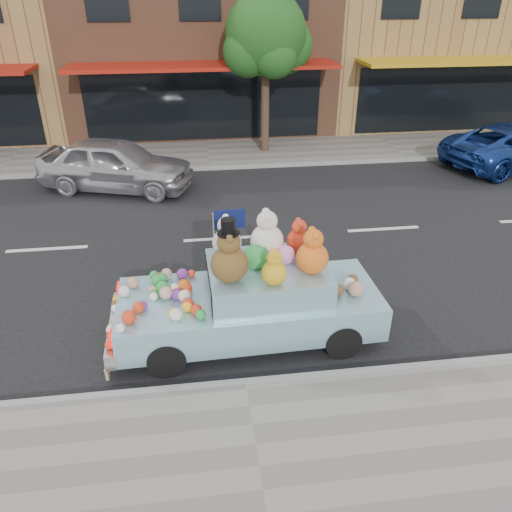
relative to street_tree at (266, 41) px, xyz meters
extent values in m
plane|color=black|center=(-2.03, -6.55, -3.69)|extent=(120.00, 120.00, 0.00)
cube|color=gray|center=(-2.03, -13.05, -3.63)|extent=(60.00, 3.00, 0.12)
cube|color=gray|center=(-2.03, -0.05, -3.63)|extent=(60.00, 3.00, 0.12)
cube|color=gray|center=(-2.03, -11.55, -3.63)|extent=(60.00, 0.12, 0.13)
cube|color=gray|center=(-2.03, -1.55, -3.63)|extent=(60.00, 0.12, 0.13)
cube|color=#8F573C|center=(-2.03, 5.45, -0.19)|extent=(10.00, 8.00, 7.00)
cube|color=black|center=(-2.03, 1.43, -2.29)|extent=(8.50, 0.06, 2.40)
cube|color=#A11A0E|center=(-2.03, 0.55, -0.79)|extent=(9.00, 1.80, 0.12)
cube|color=olive|center=(7.97, 5.45, -0.19)|extent=(10.00, 8.00, 7.00)
cube|color=black|center=(7.97, 1.43, -2.29)|extent=(8.50, 0.06, 2.40)
cube|color=gold|center=(7.97, 0.55, -0.79)|extent=(9.00, 1.80, 0.12)
cylinder|color=#38281C|center=(-0.03, -0.05, -2.09)|extent=(0.28, 0.28, 3.20)
sphere|color=#144614|center=(-0.03, -0.05, 0.23)|extent=(2.60, 2.60, 2.60)
sphere|color=#144614|center=(0.67, 0.25, -0.17)|extent=(1.80, 1.80, 1.80)
sphere|color=#144614|center=(-0.63, -0.25, -0.27)|extent=(1.60, 1.60, 1.60)
sphere|color=#144614|center=(0.17, -0.65, -0.37)|extent=(1.40, 1.40, 1.40)
sphere|color=#144614|center=(-0.33, 0.55, -0.07)|extent=(1.60, 1.60, 1.60)
imported|color=#B8B8BE|center=(-4.80, -2.90, -2.94)|extent=(4.74, 3.01, 1.50)
cylinder|color=black|center=(-0.39, -11.03, -3.39)|extent=(0.61, 0.22, 0.60)
cylinder|color=black|center=(-0.43, -9.47, -3.39)|extent=(0.61, 0.22, 0.60)
cylinder|color=black|center=(-3.19, -11.10, -3.39)|extent=(0.61, 0.22, 0.60)
cylinder|color=black|center=(-3.23, -9.54, -3.39)|extent=(0.61, 0.22, 0.60)
cube|color=#90C2D6|center=(-1.81, -10.29, -3.14)|extent=(4.34, 1.81, 0.60)
cube|color=#90C2D6|center=(-1.51, -10.28, -2.59)|extent=(1.94, 1.55, 0.50)
cube|color=silver|center=(-4.03, -10.34, -3.29)|extent=(0.21, 1.78, 0.26)
cube|color=red|center=(-3.96, -11.02, -2.97)|extent=(0.07, 0.28, 0.16)
cube|color=red|center=(-4.00, -9.66, -2.97)|extent=(0.07, 0.28, 0.16)
cube|color=black|center=(-2.46, -10.30, -2.59)|extent=(0.07, 1.30, 0.40)
sphere|color=brown|center=(-2.15, -10.65, -2.06)|extent=(0.58, 0.58, 0.58)
sphere|color=brown|center=(-2.15, -10.65, -1.68)|extent=(0.36, 0.36, 0.36)
sphere|color=brown|center=(-2.15, -10.77, -1.57)|extent=(0.14, 0.14, 0.14)
sphere|color=brown|center=(-2.15, -10.52, -1.57)|extent=(0.14, 0.14, 0.14)
cylinder|color=black|center=(-2.15, -10.65, -1.53)|extent=(0.34, 0.34, 0.02)
cylinder|color=black|center=(-2.15, -10.65, -1.42)|extent=(0.21, 0.21, 0.22)
sphere|color=beige|center=(-1.47, -9.93, -2.07)|extent=(0.55, 0.55, 0.55)
sphere|color=beige|center=(-1.47, -9.93, -1.71)|extent=(0.34, 0.34, 0.34)
sphere|color=beige|center=(-1.47, -10.05, -1.60)|extent=(0.13, 0.13, 0.13)
sphere|color=beige|center=(-1.47, -9.81, -1.60)|extent=(0.13, 0.13, 0.13)
sphere|color=#E65A15|center=(-0.85, -10.56, -2.09)|extent=(0.51, 0.51, 0.51)
sphere|color=#E65A15|center=(-0.85, -10.56, -1.76)|extent=(0.32, 0.32, 0.32)
sphere|color=#E65A15|center=(-0.85, -10.67, -1.66)|extent=(0.12, 0.12, 0.12)
sphere|color=#E65A15|center=(-0.85, -10.45, -1.66)|extent=(0.12, 0.12, 0.12)
sphere|color=red|center=(-0.92, -9.86, -2.14)|extent=(0.41, 0.41, 0.41)
sphere|color=red|center=(-0.92, -9.86, -1.88)|extent=(0.25, 0.25, 0.25)
sphere|color=red|center=(-0.92, -9.95, -1.80)|extent=(0.10, 0.10, 0.10)
sphere|color=red|center=(-0.92, -9.77, -1.80)|extent=(0.10, 0.10, 0.10)
sphere|color=silver|center=(-2.12, -9.84, -2.10)|extent=(0.49, 0.49, 0.49)
sphere|color=silver|center=(-2.12, -9.84, -1.79)|extent=(0.30, 0.30, 0.30)
sphere|color=silver|center=(-2.12, -9.95, -1.69)|extent=(0.11, 0.11, 0.11)
sphere|color=silver|center=(-2.12, -9.74, -1.69)|extent=(0.11, 0.11, 0.11)
sphere|color=gold|center=(-1.50, -10.83, -2.15)|extent=(0.39, 0.39, 0.39)
sphere|color=gold|center=(-1.50, -10.83, -1.90)|extent=(0.24, 0.24, 0.24)
sphere|color=gold|center=(-1.50, -10.91, -1.82)|extent=(0.09, 0.09, 0.09)
sphere|color=gold|center=(-1.50, -10.74, -1.82)|extent=(0.09, 0.09, 0.09)
sphere|color=#268B38|center=(-1.71, -10.28, -2.16)|extent=(0.40, 0.40, 0.40)
sphere|color=pink|center=(-1.21, -10.22, -2.19)|extent=(0.32, 0.32, 0.32)
sphere|color=#268B38|center=(-3.38, -9.62, -2.76)|extent=(0.16, 0.16, 0.16)
sphere|color=red|center=(-2.69, -10.78, -2.75)|extent=(0.18, 0.18, 0.18)
sphere|color=white|center=(-3.00, -10.87, -2.74)|extent=(0.20, 0.20, 0.20)
sphere|color=red|center=(-3.58, -10.59, -2.75)|extent=(0.19, 0.19, 0.19)
sphere|color=white|center=(-3.37, -10.28, -2.77)|extent=(0.14, 0.14, 0.14)
sphere|color=#62297E|center=(-3.51, -10.51, -2.77)|extent=(0.14, 0.14, 0.14)
sphere|color=#268B38|center=(-3.31, -9.82, -2.74)|extent=(0.20, 0.20, 0.20)
sphere|color=tan|center=(-3.39, -10.10, -2.77)|extent=(0.16, 0.16, 0.16)
sphere|color=red|center=(-2.82, -10.12, -2.76)|extent=(0.17, 0.17, 0.17)
sphere|color=white|center=(-3.81, -11.06, -2.77)|extent=(0.14, 0.14, 0.14)
sphere|color=beige|center=(-3.84, -10.09, -2.75)|extent=(0.19, 0.19, 0.19)
sphere|color=#268B38|center=(-2.63, -10.89, -2.76)|extent=(0.16, 0.16, 0.16)
sphere|color=tan|center=(-3.17, -9.62, -2.75)|extent=(0.19, 0.19, 0.19)
sphere|color=#268B38|center=(-3.13, -10.07, -2.76)|extent=(0.17, 0.17, 0.17)
sphere|color=#62297E|center=(-2.90, -9.70, -2.74)|extent=(0.21, 0.21, 0.21)
sphere|color=#268B38|center=(-3.37, -10.21, -2.77)|extent=(0.14, 0.14, 0.14)
sphere|color=tan|center=(-3.71, -10.82, -2.76)|extent=(0.16, 0.16, 0.16)
sphere|color=gold|center=(-3.03, -10.83, -2.75)|extent=(0.19, 0.19, 0.19)
sphere|color=beige|center=(-3.03, -10.09, -2.76)|extent=(0.17, 0.17, 0.17)
sphere|color=#D34F13|center=(-2.87, -10.07, -2.73)|extent=(0.22, 0.22, 0.22)
sphere|color=#268B38|center=(-3.22, -10.08, -2.73)|extent=(0.22, 0.22, 0.22)
sphere|color=red|center=(-2.82, -10.62, -2.74)|extent=(0.20, 0.20, 0.20)
sphere|color=gold|center=(-2.82, -10.66, -2.75)|extent=(0.18, 0.18, 0.18)
sphere|color=red|center=(-2.82, -10.20, -2.77)|extent=(0.14, 0.14, 0.14)
sphere|color=red|center=(-2.75, -9.63, -2.77)|extent=(0.14, 0.14, 0.14)
sphere|color=red|center=(-3.70, -10.86, -2.73)|extent=(0.22, 0.22, 0.22)
sphere|color=#62297E|center=(-2.98, -10.31, -2.75)|extent=(0.19, 0.19, 0.19)
sphere|color=#268B38|center=(-3.25, -9.79, -2.74)|extent=(0.20, 0.20, 0.20)
sphere|color=beige|center=(-3.16, -9.64, -2.77)|extent=(0.15, 0.15, 0.15)
sphere|color=tan|center=(-3.72, -9.85, -2.75)|extent=(0.19, 0.19, 0.19)
sphere|color=#268B38|center=(-3.17, -10.18, -2.77)|extent=(0.14, 0.14, 0.14)
sphere|color=#583719|center=(-3.28, -9.76, -2.74)|extent=(0.20, 0.20, 0.20)
sphere|color=beige|center=(-2.86, -10.38, -2.74)|extent=(0.21, 0.21, 0.21)
sphere|color=#D8A88C|center=(-3.16, -10.27, -2.72)|extent=(0.22, 0.22, 0.22)
sphere|color=red|center=(-4.02, -10.81, -3.09)|extent=(0.14, 0.14, 0.14)
sphere|color=#583719|center=(-4.04, -9.99, -3.09)|extent=(0.15, 0.15, 0.15)
sphere|color=gold|center=(-4.04, -9.78, -3.10)|extent=(0.13, 0.13, 0.13)
sphere|color=white|center=(-4.04, -10.05, -3.10)|extent=(0.13, 0.13, 0.13)
sphere|color=red|center=(-4.01, -11.02, -3.09)|extent=(0.14, 0.14, 0.14)
sphere|color=beige|center=(-4.02, -10.67, -3.08)|extent=(0.17, 0.17, 0.17)
sphere|color=gold|center=(-4.02, -10.61, -3.09)|extent=(0.16, 0.16, 0.16)
sphere|color=#583719|center=(-0.05, -10.26, -2.74)|extent=(0.20, 0.20, 0.20)
sphere|color=white|center=(-0.15, -10.37, -2.74)|extent=(0.21, 0.21, 0.21)
sphere|color=#583719|center=(-0.39, -10.54, -2.74)|extent=(0.21, 0.21, 0.21)
sphere|color=tan|center=(-0.10, -10.58, -2.72)|extent=(0.26, 0.26, 0.26)
cylinder|color=#997A54|center=(-4.09, -11.20, -3.53)|extent=(0.06, 0.06, 0.17)
sphere|color=#997A54|center=(-4.09, -11.20, -3.43)|extent=(0.07, 0.07, 0.07)
cylinder|color=#997A54|center=(-4.09, -11.10, -3.53)|extent=(0.06, 0.06, 0.17)
sphere|color=#997A54|center=(-4.09, -11.10, -3.43)|extent=(0.07, 0.07, 0.07)
cylinder|color=#997A54|center=(-4.09, -11.01, -3.53)|extent=(0.06, 0.06, 0.17)
sphere|color=#997A54|center=(-4.09, -11.01, -3.43)|extent=(0.07, 0.07, 0.07)
cylinder|color=#997A54|center=(-4.10, -10.91, -3.53)|extent=(0.06, 0.06, 0.17)
sphere|color=#997A54|center=(-4.10, -10.91, -3.43)|extent=(0.07, 0.07, 0.07)
cylinder|color=#997A54|center=(-4.10, -10.82, -3.53)|extent=(0.06, 0.06, 0.17)
sphere|color=#997A54|center=(-4.10, -10.82, -3.43)|extent=(0.07, 0.07, 0.07)
cylinder|color=#997A54|center=(-4.10, -10.72, -3.53)|extent=(0.06, 0.06, 0.17)
sphere|color=#997A54|center=(-4.10, -10.72, -3.43)|extent=(0.07, 0.07, 0.07)
cylinder|color=#997A54|center=(-4.10, -10.63, -3.53)|extent=(0.06, 0.06, 0.17)
sphere|color=#997A54|center=(-4.10, -10.63, -3.43)|extent=(0.07, 0.07, 0.07)
cylinder|color=#997A54|center=(-4.11, -10.54, -3.53)|extent=(0.06, 0.06, 0.17)
sphere|color=#997A54|center=(-4.11, -10.54, -3.43)|extent=(0.07, 0.07, 0.07)
cylinder|color=#997A54|center=(-4.11, -10.44, -3.53)|extent=(0.06, 0.06, 0.17)
sphere|color=#997A54|center=(-4.11, -10.44, -3.43)|extent=(0.07, 0.07, 0.07)
cylinder|color=#997A54|center=(-4.11, -10.35, -3.53)|extent=(0.06, 0.06, 0.17)
sphere|color=#997A54|center=(-4.11, -10.35, -3.43)|extent=(0.07, 0.07, 0.07)
cylinder|color=#997A54|center=(-4.11, -10.25, -3.53)|extent=(0.06, 0.06, 0.17)
sphere|color=#997A54|center=(-4.11, -10.25, -3.43)|extent=(0.07, 0.07, 0.07)
cylinder|color=#997A54|center=(-4.12, -10.16, -3.53)|extent=(0.06, 0.06, 0.17)
sphere|color=#997A54|center=(-4.12, -10.16, -3.43)|extent=(0.07, 0.07, 0.07)
cylinder|color=#997A54|center=(-4.12, -10.06, -3.53)|extent=(0.06, 0.06, 0.17)
sphere|color=#997A54|center=(-4.12, -10.06, -3.43)|extent=(0.07, 0.07, 0.07)
cylinder|color=#997A54|center=(-4.12, -9.97, -3.53)|extent=(0.06, 0.06, 0.17)
sphere|color=#997A54|center=(-4.12, -9.97, -3.43)|extent=(0.07, 0.07, 0.07)
cylinder|color=#997A54|center=(-4.12, -9.87, -3.53)|extent=(0.06, 0.06, 0.17)
sphere|color=#997A54|center=(-4.12, -9.87, -3.43)|extent=(0.07, 0.07, 0.07)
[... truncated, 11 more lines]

